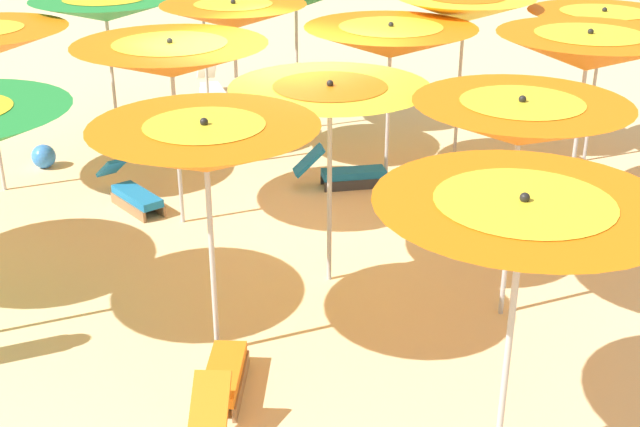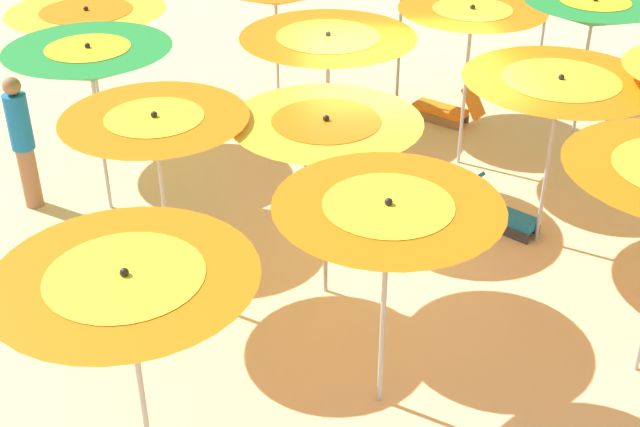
{
  "view_description": "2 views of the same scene",
  "coord_description": "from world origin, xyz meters",
  "px_view_note": "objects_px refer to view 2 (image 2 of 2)",
  "views": [
    {
      "loc": [
        6.04,
        -7.65,
        4.38
      ],
      "look_at": [
        1.44,
        -1.17,
        0.8
      ],
      "focal_mm": 46.84,
      "sensor_mm": 36.0,
      "label": 1
    },
    {
      "loc": [
        9.43,
        -1.56,
        5.82
      ],
      "look_at": [
        1.34,
        -1.13,
        0.95
      ],
      "focal_mm": 47.51,
      "sensor_mm": 36.0,
      "label": 2
    }
  ],
  "objects_px": {
    "beach_umbrella_5": "(559,95)",
    "lounger_0": "(558,81)",
    "lounger_2": "(322,151)",
    "beach_ball": "(329,96)",
    "beach_umbrella_8": "(387,225)",
    "lounger_1": "(120,308)",
    "beach_umbrella_2": "(593,14)",
    "lounger_3": "(446,109)",
    "beach_umbrella_13": "(156,135)",
    "beach_umbrella_12": "(128,296)",
    "beach_umbrella_15": "(88,22)",
    "beachgoer_0": "(22,140)",
    "beach_umbrella_10": "(328,50)",
    "beach_umbrella_9": "(326,134)",
    "beach_umbrella_14": "(90,64)",
    "lounger_4": "(497,211)",
    "beach_umbrella_6": "(471,21)"
  },
  "relations": [
    {
      "from": "beach_umbrella_2",
      "to": "lounger_3",
      "type": "distance_m",
      "value": 2.83
    },
    {
      "from": "beach_umbrella_8",
      "to": "lounger_2",
      "type": "xyz_separation_m",
      "value": [
        -5.02,
        -0.28,
        -1.81
      ]
    },
    {
      "from": "beach_umbrella_2",
      "to": "beach_umbrella_12",
      "type": "height_order",
      "value": "beach_umbrella_2"
    },
    {
      "from": "beach_umbrella_2",
      "to": "lounger_1",
      "type": "xyz_separation_m",
      "value": [
        3.84,
        -6.21,
        -1.95
      ]
    },
    {
      "from": "beach_umbrella_9",
      "to": "beachgoer_0",
      "type": "xyz_separation_m",
      "value": [
        -2.18,
        -3.83,
        -1.03
      ]
    },
    {
      "from": "beach_umbrella_8",
      "to": "lounger_4",
      "type": "xyz_separation_m",
      "value": [
        -3.15,
        1.89,
        -1.81
      ]
    },
    {
      "from": "beach_ball",
      "to": "lounger_2",
      "type": "bearing_deg",
      "value": -6.45
    },
    {
      "from": "beach_umbrella_6",
      "to": "lounger_2",
      "type": "bearing_deg",
      "value": -92.47
    },
    {
      "from": "beach_umbrella_12",
      "to": "beachgoer_0",
      "type": "xyz_separation_m",
      "value": [
        -4.9,
        -2.17,
        -1.02
      ]
    },
    {
      "from": "beach_umbrella_15",
      "to": "beach_ball",
      "type": "height_order",
      "value": "beach_umbrella_15"
    },
    {
      "from": "beach_umbrella_9",
      "to": "lounger_2",
      "type": "xyz_separation_m",
      "value": [
        -3.2,
        0.14,
        -1.81
      ]
    },
    {
      "from": "beach_ball",
      "to": "beach_umbrella_14",
      "type": "bearing_deg",
      "value": -44.11
    },
    {
      "from": "beach_umbrella_12",
      "to": "beach_umbrella_14",
      "type": "relative_size",
      "value": 0.97
    },
    {
      "from": "beach_umbrella_9",
      "to": "beach_umbrella_13",
      "type": "distance_m",
      "value": 1.76
    },
    {
      "from": "beach_umbrella_5",
      "to": "beach_umbrella_14",
      "type": "bearing_deg",
      "value": -101.33
    },
    {
      "from": "lounger_2",
      "to": "lounger_0",
      "type": "bearing_deg",
      "value": 134.87
    },
    {
      "from": "beach_umbrella_8",
      "to": "beach_umbrella_13",
      "type": "xyz_separation_m",
      "value": [
        -1.87,
        -2.18,
        0.01
      ]
    },
    {
      "from": "beach_umbrella_10",
      "to": "beach_umbrella_2",
      "type": "bearing_deg",
      "value": 105.2
    },
    {
      "from": "beach_umbrella_13",
      "to": "lounger_0",
      "type": "height_order",
      "value": "beach_umbrella_13"
    },
    {
      "from": "lounger_0",
      "to": "lounger_2",
      "type": "relative_size",
      "value": 0.93
    },
    {
      "from": "beach_umbrella_2",
      "to": "beach_umbrella_5",
      "type": "distance_m",
      "value": 2.7
    },
    {
      "from": "beach_umbrella_5",
      "to": "beach_umbrella_14",
      "type": "xyz_separation_m",
      "value": [
        -1.11,
        -5.53,
        0.07
      ]
    },
    {
      "from": "beach_umbrella_13",
      "to": "lounger_2",
      "type": "height_order",
      "value": "beach_umbrella_13"
    },
    {
      "from": "lounger_3",
      "to": "beach_umbrella_12",
      "type": "bearing_deg",
      "value": 101.88
    },
    {
      "from": "beach_umbrella_5",
      "to": "lounger_0",
      "type": "distance_m",
      "value": 5.31
    },
    {
      "from": "beach_umbrella_10",
      "to": "lounger_3",
      "type": "distance_m",
      "value": 3.53
    },
    {
      "from": "lounger_0",
      "to": "beach_umbrella_5",
      "type": "bearing_deg",
      "value": 18.21
    },
    {
      "from": "lounger_0",
      "to": "beach_umbrella_15",
      "type": "bearing_deg",
      "value": -39.25
    },
    {
      "from": "beach_umbrella_13",
      "to": "lounger_1",
      "type": "height_order",
      "value": "beach_umbrella_13"
    },
    {
      "from": "beach_umbrella_13",
      "to": "beach_ball",
      "type": "xyz_separation_m",
      "value": [
        -5.26,
        2.13,
        -1.85
      ]
    },
    {
      "from": "beach_umbrella_10",
      "to": "beach_umbrella_13",
      "type": "bearing_deg",
      "value": -39.95
    },
    {
      "from": "beach_ball",
      "to": "beach_umbrella_6",
      "type": "bearing_deg",
      "value": 38.99
    },
    {
      "from": "lounger_2",
      "to": "beach_ball",
      "type": "relative_size",
      "value": 3.89
    },
    {
      "from": "beach_umbrella_9",
      "to": "lounger_4",
      "type": "distance_m",
      "value": 3.22
    },
    {
      "from": "beach_umbrella_2",
      "to": "lounger_3",
      "type": "relative_size",
      "value": 2.12
    },
    {
      "from": "beach_umbrella_6",
      "to": "lounger_0",
      "type": "bearing_deg",
      "value": 138.73
    },
    {
      "from": "beach_umbrella_9",
      "to": "lounger_3",
      "type": "xyz_separation_m",
      "value": [
        -4.54,
        2.23,
        -1.79
      ]
    },
    {
      "from": "beach_umbrella_13",
      "to": "beach_ball",
      "type": "height_order",
      "value": "beach_umbrella_13"
    },
    {
      "from": "beachgoer_0",
      "to": "lounger_0",
      "type": "bearing_deg",
      "value": 115.71
    },
    {
      "from": "beach_umbrella_13",
      "to": "lounger_2",
      "type": "distance_m",
      "value": 4.1
    },
    {
      "from": "beach_umbrella_9",
      "to": "beach_umbrella_10",
      "type": "distance_m",
      "value": 2.35
    },
    {
      "from": "beach_umbrella_9",
      "to": "beach_ball",
      "type": "xyz_separation_m",
      "value": [
        -5.31,
        0.38,
        -1.84
      ]
    },
    {
      "from": "lounger_4",
      "to": "beach_umbrella_9",
      "type": "bearing_deg",
      "value": -106.03
    },
    {
      "from": "beach_umbrella_6",
      "to": "lounger_3",
      "type": "xyz_separation_m",
      "value": [
        -1.43,
        0.07,
        -1.94
      ]
    },
    {
      "from": "beach_umbrella_8",
      "to": "lounger_1",
      "type": "height_order",
      "value": "beach_umbrella_8"
    },
    {
      "from": "beach_umbrella_9",
      "to": "lounger_1",
      "type": "relative_size",
      "value": 1.8
    },
    {
      "from": "beach_umbrella_5",
      "to": "beach_umbrella_12",
      "type": "xyz_separation_m",
      "value": [
        3.67,
        -4.4,
        0.02
      ]
    },
    {
      "from": "lounger_0",
      "to": "beachgoer_0",
      "type": "xyz_separation_m",
      "value": [
        3.49,
        -8.23,
        0.77
      ]
    },
    {
      "from": "beach_umbrella_13",
      "to": "beachgoer_0",
      "type": "distance_m",
      "value": 3.15
    },
    {
      "from": "beach_umbrella_2",
      "to": "beach_umbrella_6",
      "type": "bearing_deg",
      "value": -81.76
    }
  ]
}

